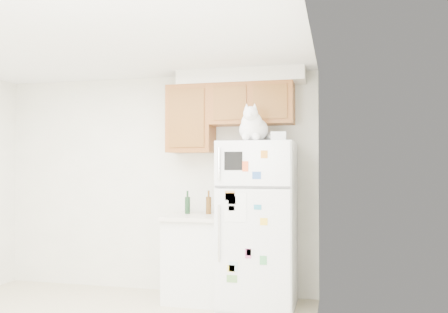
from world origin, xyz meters
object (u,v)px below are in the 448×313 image
(cat, at_px, (253,128))
(storage_box_front, at_px, (278,136))
(bottle_green, at_px, (187,202))
(bottle_amber, at_px, (209,202))
(refrigerator, at_px, (258,224))
(base_counter, at_px, (196,257))
(storage_box_back, at_px, (270,138))

(cat, relative_size, storage_box_front, 3.51)
(bottle_green, relative_size, bottle_amber, 0.98)
(cat, bearing_deg, storage_box_front, -0.01)
(refrigerator, bearing_deg, bottle_amber, 161.76)
(base_counter, distance_m, storage_box_front, 1.60)
(storage_box_front, distance_m, bottle_green, 1.30)
(cat, relative_size, storage_box_back, 2.93)
(refrigerator, height_order, bottle_green, refrigerator)
(base_counter, distance_m, bottle_amber, 0.61)
(refrigerator, xyz_separation_m, bottle_amber, (-0.58, 0.19, 0.20))
(cat, bearing_deg, bottle_green, 157.54)
(storage_box_back, relative_size, storage_box_front, 1.20)
(bottle_green, bearing_deg, base_counter, -36.03)
(refrigerator, distance_m, cat, 1.00)
(storage_box_front, height_order, bottle_amber, storage_box_front)
(cat, height_order, bottle_green, cat)
(refrigerator, height_order, base_counter, refrigerator)
(storage_box_back, distance_m, bottle_amber, 0.99)
(storage_box_back, xyz_separation_m, bottle_green, (-0.93, 0.08, -0.70))
(refrigerator, bearing_deg, bottle_green, 168.35)
(bottle_amber, bearing_deg, refrigerator, -18.24)
(bottle_green, distance_m, bottle_amber, 0.24)
(refrigerator, height_order, cat, cat)
(cat, bearing_deg, storage_box_back, 62.84)
(refrigerator, height_order, bottle_amber, refrigerator)
(bottle_green, bearing_deg, storage_box_back, -4.87)
(storage_box_front, bearing_deg, storage_box_back, 106.19)
(cat, xyz_separation_m, storage_box_front, (0.25, -0.00, -0.09))
(storage_box_back, height_order, storage_box_front, storage_box_back)
(base_counter, height_order, storage_box_front, storage_box_front)
(storage_box_front, bearing_deg, refrigerator, 135.44)
(refrigerator, xyz_separation_m, bottle_green, (-0.82, 0.17, 0.20))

